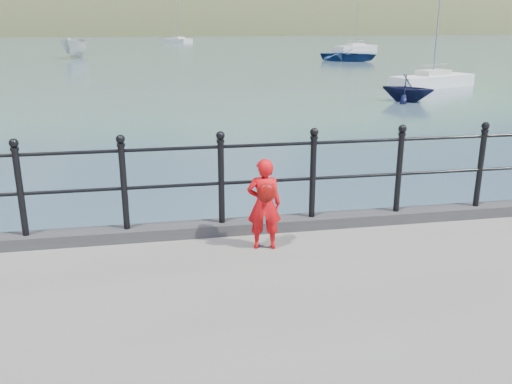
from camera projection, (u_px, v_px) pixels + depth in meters
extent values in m
plane|color=#2D4251|center=(265.00, 292.00, 7.59)|extent=(600.00, 600.00, 0.00)
cube|color=#28282B|center=(267.00, 225.00, 7.13)|extent=(60.00, 0.30, 0.15)
cylinder|color=black|center=(268.00, 181.00, 6.95)|extent=(18.00, 0.04, 0.04)
cylinder|color=black|center=(268.00, 145.00, 6.81)|extent=(18.00, 0.04, 0.04)
cylinder|color=black|center=(21.00, 194.00, 6.42)|extent=(0.08, 0.08, 1.05)
sphere|color=black|center=(14.00, 143.00, 6.24)|extent=(0.11, 0.11, 0.11)
cylinder|color=black|center=(124.00, 188.00, 6.63)|extent=(0.08, 0.08, 1.05)
sphere|color=black|center=(120.00, 139.00, 6.45)|extent=(0.11, 0.11, 0.11)
cylinder|color=black|center=(221.00, 183.00, 6.85)|extent=(0.08, 0.08, 1.05)
sphere|color=black|center=(220.00, 135.00, 6.66)|extent=(0.11, 0.11, 0.11)
cylinder|color=black|center=(313.00, 179.00, 7.06)|extent=(0.08, 0.08, 1.05)
sphere|color=black|center=(314.00, 132.00, 6.87)|extent=(0.11, 0.11, 0.11)
cylinder|color=black|center=(399.00, 174.00, 7.27)|extent=(0.08, 0.08, 1.05)
sphere|color=black|center=(402.00, 129.00, 7.08)|extent=(0.11, 0.11, 0.11)
cylinder|color=black|center=(480.00, 170.00, 7.48)|extent=(0.08, 0.08, 1.05)
sphere|color=black|center=(486.00, 126.00, 7.29)|extent=(0.11, 0.11, 0.11)
ellipsoid|color=#333A21|center=(212.00, 77.00, 198.61)|extent=(400.00, 100.00, 88.00)
ellipsoid|color=#387026|center=(281.00, 89.00, 265.48)|extent=(600.00, 180.00, 156.00)
cube|color=silver|center=(41.00, 25.00, 170.31)|extent=(9.00, 6.00, 6.00)
cube|color=#4C4744|center=(40.00, 11.00, 169.12)|extent=(9.50, 6.50, 2.00)
cube|color=silver|center=(116.00, 25.00, 174.36)|extent=(9.00, 6.00, 6.00)
cube|color=#4C4744|center=(115.00, 12.00, 173.16)|extent=(9.50, 6.50, 2.00)
cube|color=silver|center=(209.00, 25.00, 179.63)|extent=(9.00, 6.00, 6.00)
cube|color=#4C4744|center=(209.00, 12.00, 178.44)|extent=(9.50, 6.50, 2.00)
cube|color=silver|center=(288.00, 25.00, 184.38)|extent=(9.00, 6.00, 6.00)
cube|color=#4C4744|center=(288.00, 12.00, 183.18)|extent=(9.50, 6.50, 2.00)
imported|color=red|center=(264.00, 204.00, 6.43)|extent=(0.44, 0.33, 1.12)
ellipsoid|color=red|center=(266.00, 193.00, 6.25)|extent=(0.22, 0.11, 0.23)
imported|color=navy|center=(349.00, 55.00, 53.15)|extent=(6.79, 6.57, 1.15)
imported|color=beige|center=(75.00, 48.00, 57.28)|extent=(2.86, 5.81, 2.15)
imported|color=black|center=(408.00, 88.00, 25.71)|extent=(3.27, 3.26, 1.31)
cube|color=white|center=(432.00, 83.00, 31.60)|extent=(5.73, 3.45, 0.90)
cube|color=beige|center=(433.00, 74.00, 31.45)|extent=(2.20, 1.71, 0.50)
cylinder|color=#A5A5A8|center=(439.00, 13.00, 30.45)|extent=(0.10, 0.10, 6.83)
cylinder|color=#A5A5A8|center=(434.00, 65.00, 31.29)|extent=(2.35, 0.96, 0.06)
cube|color=silver|center=(178.00, 41.00, 104.69)|extent=(5.22, 6.93, 0.90)
cube|color=beige|center=(178.00, 38.00, 104.54)|extent=(2.45, 2.79, 0.50)
cylinder|color=#A5A5A8|center=(177.00, 14.00, 103.19)|extent=(0.10, 0.10, 9.11)
cylinder|color=#A5A5A8|center=(178.00, 35.00, 104.38)|extent=(1.61, 2.68, 0.06)
cube|color=silver|center=(355.00, 49.00, 72.53)|extent=(7.10, 5.27, 0.90)
cube|color=beige|center=(355.00, 45.00, 72.38)|extent=(2.83, 2.43, 0.50)
cylinder|color=#A5A5A8|center=(357.00, 10.00, 71.03)|extent=(0.10, 0.10, 9.14)
cylinder|color=#A5A5A8|center=(356.00, 41.00, 72.22)|extent=(2.79, 1.67, 0.06)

